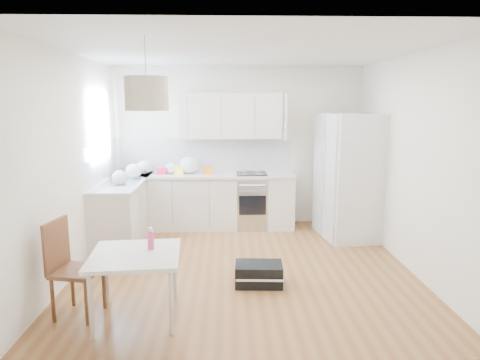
# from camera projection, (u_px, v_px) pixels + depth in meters

# --- Properties ---
(floor) EXTENTS (4.20, 4.20, 0.00)m
(floor) POSITION_uv_depth(u_px,v_px,m) (244.00, 267.00, 5.55)
(floor) COLOR brown
(floor) RESTS_ON ground
(ceiling) EXTENTS (4.20, 4.20, 0.00)m
(ceiling) POSITION_uv_depth(u_px,v_px,m) (244.00, 51.00, 5.06)
(ceiling) COLOR white
(ceiling) RESTS_ON wall_back
(wall_back) EXTENTS (4.20, 0.00, 4.20)m
(wall_back) POSITION_uv_depth(u_px,v_px,m) (239.00, 146.00, 7.37)
(wall_back) COLOR white
(wall_back) RESTS_ON floor
(wall_left) EXTENTS (0.00, 4.20, 4.20)m
(wall_left) POSITION_uv_depth(u_px,v_px,m) (73.00, 164.00, 5.24)
(wall_left) COLOR white
(wall_left) RESTS_ON floor
(wall_right) EXTENTS (0.00, 4.20, 4.20)m
(wall_right) POSITION_uv_depth(u_px,v_px,m) (411.00, 163.00, 5.37)
(wall_right) COLOR white
(wall_right) RESTS_ON floor
(window_glassblock) EXTENTS (0.02, 1.00, 1.00)m
(window_glassblock) POSITION_uv_depth(u_px,v_px,m) (100.00, 126.00, 6.30)
(window_glassblock) COLOR #BFE0F9
(window_glassblock) RESTS_ON wall_left
(cabinets_back) EXTENTS (3.00, 0.60, 0.88)m
(cabinets_back) POSITION_uv_depth(u_px,v_px,m) (204.00, 202.00, 7.22)
(cabinets_back) COLOR beige
(cabinets_back) RESTS_ON floor
(cabinets_left) EXTENTS (0.60, 1.80, 0.88)m
(cabinets_left) POSITION_uv_depth(u_px,v_px,m) (124.00, 211.00, 6.59)
(cabinets_left) COLOR beige
(cabinets_left) RESTS_ON floor
(counter_back) EXTENTS (3.02, 0.64, 0.04)m
(counter_back) POSITION_uv_depth(u_px,v_px,m) (204.00, 175.00, 7.14)
(counter_back) COLOR #B9BDBF
(counter_back) RESTS_ON cabinets_back
(counter_left) EXTENTS (0.64, 1.82, 0.04)m
(counter_left) POSITION_uv_depth(u_px,v_px,m) (123.00, 182.00, 6.51)
(counter_left) COLOR #B9BDBF
(counter_left) RESTS_ON cabinets_left
(backsplash_back) EXTENTS (3.00, 0.01, 0.58)m
(backsplash_back) POSITION_uv_depth(u_px,v_px,m) (204.00, 155.00, 7.37)
(backsplash_back) COLOR silver
(backsplash_back) RESTS_ON wall_back
(backsplash_left) EXTENTS (0.01, 1.80, 0.58)m
(backsplash_left) POSITION_uv_depth(u_px,v_px,m) (102.00, 162.00, 6.45)
(backsplash_left) COLOR silver
(backsplash_left) RESTS_ON wall_left
(upper_cabinets) EXTENTS (1.70, 0.32, 0.75)m
(upper_cabinets) POSITION_uv_depth(u_px,v_px,m) (230.00, 116.00, 7.11)
(upper_cabinets) COLOR beige
(upper_cabinets) RESTS_ON wall_back
(range_oven) EXTENTS (0.50, 0.61, 0.88)m
(range_oven) POSITION_uv_depth(u_px,v_px,m) (251.00, 202.00, 7.24)
(range_oven) COLOR #B7B9BB
(range_oven) RESTS_ON floor
(sink) EXTENTS (0.50, 0.80, 0.16)m
(sink) POSITION_uv_depth(u_px,v_px,m) (122.00, 182.00, 6.46)
(sink) COLOR #B7B9BB
(sink) RESTS_ON counter_left
(refrigerator) EXTENTS (1.03, 1.07, 1.94)m
(refrigerator) POSITION_uv_depth(u_px,v_px,m) (350.00, 176.00, 6.62)
(refrigerator) COLOR silver
(refrigerator) RESTS_ON floor
(dining_table) EXTENTS (0.91, 0.91, 0.67)m
(dining_table) POSITION_uv_depth(u_px,v_px,m) (135.00, 260.00, 4.13)
(dining_table) COLOR beige
(dining_table) RESTS_ON floor
(dining_chair) EXTENTS (0.48, 0.48, 0.98)m
(dining_chair) POSITION_uv_depth(u_px,v_px,m) (77.00, 269.00, 4.20)
(dining_chair) COLOR #4E2717
(dining_chair) RESTS_ON floor
(drink_bottle) EXTENTS (0.08, 0.08, 0.22)m
(drink_bottle) POSITION_uv_depth(u_px,v_px,m) (151.00, 238.00, 4.23)
(drink_bottle) COLOR #D93C73
(drink_bottle) RESTS_ON dining_table
(gym_bag) EXTENTS (0.56, 0.38, 0.25)m
(gym_bag) POSITION_uv_depth(u_px,v_px,m) (259.00, 274.00, 4.99)
(gym_bag) COLOR black
(gym_bag) RESTS_ON floor
(pendant_lamp) EXTENTS (0.47, 0.47, 0.31)m
(pendant_lamp) POSITION_uv_depth(u_px,v_px,m) (147.00, 94.00, 3.93)
(pendant_lamp) COLOR beige
(pendant_lamp) RESTS_ON ceiling
(grocery_bag_a) EXTENTS (0.25, 0.21, 0.23)m
(grocery_bag_a) POSITION_uv_depth(u_px,v_px,m) (144.00, 167.00, 7.10)
(grocery_bag_a) COLOR white
(grocery_bag_a) RESTS_ON counter_back
(grocery_bag_b) EXTENTS (0.21, 0.18, 0.19)m
(grocery_bag_b) POSITION_uv_depth(u_px,v_px,m) (171.00, 168.00, 7.15)
(grocery_bag_b) COLOR white
(grocery_bag_b) RESTS_ON counter_back
(grocery_bag_c) EXTENTS (0.32, 0.27, 0.28)m
(grocery_bag_c) POSITION_uv_depth(u_px,v_px,m) (189.00, 165.00, 7.15)
(grocery_bag_c) COLOR white
(grocery_bag_c) RESTS_ON counter_back
(grocery_bag_d) EXTENTS (0.25, 0.21, 0.23)m
(grocery_bag_d) POSITION_uv_depth(u_px,v_px,m) (134.00, 171.00, 6.74)
(grocery_bag_d) COLOR white
(grocery_bag_d) RESTS_ON counter_back
(grocery_bag_e) EXTENTS (0.23, 0.19, 0.20)m
(grocery_bag_e) POSITION_uv_depth(u_px,v_px,m) (120.00, 177.00, 6.24)
(grocery_bag_e) COLOR white
(grocery_bag_e) RESTS_ON counter_left
(snack_orange) EXTENTS (0.17, 0.11, 0.12)m
(snack_orange) POSITION_uv_depth(u_px,v_px,m) (208.00, 171.00, 7.10)
(snack_orange) COLOR orange
(snack_orange) RESTS_ON counter_back
(snack_yellow) EXTENTS (0.20, 0.16, 0.12)m
(snack_yellow) POSITION_uv_depth(u_px,v_px,m) (180.00, 170.00, 7.13)
(snack_yellow) COLOR yellow
(snack_yellow) RESTS_ON counter_back
(snack_red) EXTENTS (0.17, 0.11, 0.11)m
(snack_red) POSITION_uv_depth(u_px,v_px,m) (162.00, 171.00, 7.10)
(snack_red) COLOR red
(snack_red) RESTS_ON counter_back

